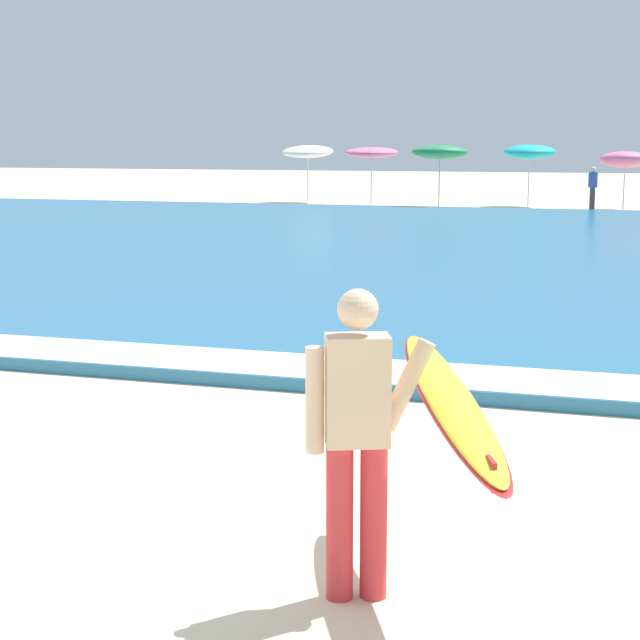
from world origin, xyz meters
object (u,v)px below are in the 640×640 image
object	(u,v)px
surfer_with_board	(399,417)
beach_umbrella_3	(530,152)
beach_umbrella_4	(625,160)
beach_umbrella_1	(371,153)
beach_umbrella_2	(440,152)
beach_umbrella_0	(308,152)
beachgoer_near_row_left	(593,187)

from	to	relation	value
surfer_with_board	beach_umbrella_3	bearing A→B (deg)	95.24
surfer_with_board	beach_umbrella_4	xyz separation A→B (m)	(0.29, 34.71, 0.80)
surfer_with_board	beach_umbrella_4	size ratio (longest dim) A/B	1.11
beach_umbrella_3	beach_umbrella_4	world-z (taller)	beach_umbrella_3
surfer_with_board	beach_umbrella_1	distance (m)	35.51
beach_umbrella_1	beach_umbrella_3	size ratio (longest dim) A/B	0.96
beach_umbrella_3	beach_umbrella_2	bearing A→B (deg)	-145.73
beach_umbrella_0	beach_umbrella_2	world-z (taller)	beach_umbrella_0
beach_umbrella_1	beach_umbrella_3	bearing A→B (deg)	11.58
surfer_with_board	beach_umbrella_1	world-z (taller)	beach_umbrella_1
beach_umbrella_1	beach_umbrella_2	bearing A→B (deg)	-17.09
beach_umbrella_3	beach_umbrella_4	size ratio (longest dim) A/B	1.09
beach_umbrella_0	beach_umbrella_2	size ratio (longest dim) A/B	1.00
beach_umbrella_2	beachgoer_near_row_left	bearing A→B (deg)	4.86
beach_umbrella_3	beachgoer_near_row_left	bearing A→B (deg)	-33.22
beachgoer_near_row_left	beach_umbrella_2	bearing A→B (deg)	-175.14
beach_umbrella_3	beach_umbrella_4	xyz separation A→B (m)	(3.54, -0.80, -0.25)
beachgoer_near_row_left	beach_umbrella_0	bearing A→B (deg)	171.42
beach_umbrella_3	beachgoer_near_row_left	distance (m)	3.21
beach_umbrella_1	beach_umbrella_0	bearing A→B (deg)	156.51
beach_umbrella_1	beach_umbrella_4	size ratio (longest dim) A/B	1.05
surfer_with_board	beach_umbrella_3	size ratio (longest dim) A/B	1.01
beach_umbrella_1	surfer_with_board	bearing A→B (deg)	-75.01
surfer_with_board	beachgoer_near_row_left	bearing A→B (deg)	91.32
beach_umbrella_0	beach_umbrella_4	bearing A→B (deg)	-4.13
beach_umbrella_1	beachgoer_near_row_left	world-z (taller)	beach_umbrella_1
beach_umbrella_2	beachgoer_near_row_left	distance (m)	5.70
beach_umbrella_0	beach_umbrella_2	bearing A→B (deg)	-20.45
beach_umbrella_0	beach_umbrella_3	xyz separation A→B (m)	(8.97, -0.10, 0.01)
beach_umbrella_4	beachgoer_near_row_left	bearing A→B (deg)	-142.42
beach_umbrella_0	beach_umbrella_3	bearing A→B (deg)	-0.67
surfer_with_board	beach_umbrella_2	distance (m)	34.02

